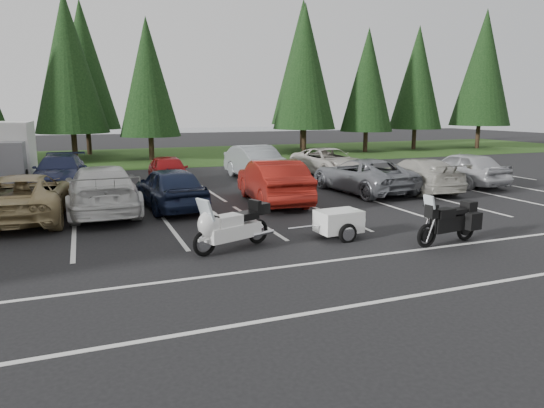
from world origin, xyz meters
The scene contains 27 objects.
ground centered at (0.00, 0.00, 0.00)m, with size 120.00×120.00×0.00m, color black.
grass_strip centered at (0.00, 24.00, 0.01)m, with size 80.00×16.00×0.01m, color #1D3B12.
lake_water centered at (4.00, 55.00, 0.00)m, with size 70.00×50.00×0.02m, color slate.
box_truck centered at (-8.00, 12.50, 1.45)m, with size 2.40×5.60×2.90m, color silver, non-canonical shape.
stall_markings centered at (0.00, 2.00, 0.00)m, with size 32.00×16.00×0.01m, color silver.
conifer_4 centered at (-5.00, 22.90, 6.53)m, with size 4.80×4.80×11.17m.
conifer_5 centered at (0.00, 21.60, 5.63)m, with size 4.14×4.14×9.63m.
conifer_6 centered at (12.00, 22.10, 6.71)m, with size 4.93×4.93×11.48m.
conifer_7 centered at (17.50, 21.80, 5.81)m, with size 4.27×4.27×9.94m.
conifer_8 centered at (23.00, 22.60, 6.17)m, with size 4.53×4.53×10.56m.
conifer_9 centered at (29.00, 21.30, 7.07)m, with size 5.19×5.19×12.10m.
conifer_back_b centered at (-4.00, 27.50, 6.77)m, with size 4.97×4.97×11.58m.
conifer_back_c centered at (14.00, 26.80, 7.49)m, with size 5.50×5.50×12.81m.
car_near_2 centered at (-6.32, 3.90, 0.75)m, with size 2.49×5.39×1.50m, color tan.
car_near_3 centered at (-3.97, 4.13, 0.82)m, with size 2.30×5.66×1.64m, color silver.
car_near_4 centered at (-1.70, 4.02, 0.76)m, with size 1.81×4.49×1.53m, color #161F39.
car_near_5 centered at (2.12, 3.73, 0.83)m, with size 1.75×5.03×1.66m, color maroon.
car_near_6 centered at (6.56, 4.58, 0.73)m, with size 2.42×5.24×1.46m, color slate.
car_near_7 centered at (8.94, 3.97, 0.71)m, with size 2.00×4.93×1.43m, color #B7B4A8.
car_near_8 centered at (12.01, 4.63, 0.78)m, with size 1.85×4.60×1.57m, color #B1B2B6.
car_far_1 centered at (-5.52, 10.47, 0.74)m, with size 2.07×5.09×1.48m, color #1B2144.
car_far_2 centered at (-0.82, 9.55, 0.69)m, with size 1.63×4.06×1.38m, color maroon.
car_far_3 centered at (3.69, 9.94, 0.84)m, with size 1.78×5.10×1.68m, color gray.
car_far_4 centered at (7.83, 10.02, 0.72)m, with size 2.39×5.18×1.44m, color beige.
touring_motorcycle centered at (-1.12, -1.74, 0.72)m, with size 2.59×0.80×1.44m, color white, non-canonical shape.
cargo_trailer centered at (1.92, -1.75, 0.40)m, with size 1.73×0.97×0.80m, color white, non-canonical shape.
adventure_motorcycle centered at (4.30, -3.29, 0.70)m, with size 2.30×0.80×1.40m, color black, non-canonical shape.
Camera 1 is at (-4.50, -13.15, 3.51)m, focal length 32.00 mm.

